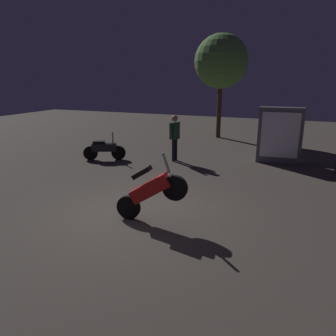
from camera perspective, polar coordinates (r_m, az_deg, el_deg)
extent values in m
plane|color=#4C443D|center=(7.75, -6.10, -8.03)|extent=(40.00, 40.00, 0.00)
cylinder|color=black|center=(7.35, -7.14, -7.07)|extent=(0.57, 0.16, 0.56)
cylinder|color=black|center=(6.79, 1.26, -3.62)|extent=(0.57, 0.16, 0.56)
cube|color=#B71414|center=(6.97, -3.12, -3.66)|extent=(0.99, 0.40, 0.76)
cube|color=black|center=(6.93, -4.72, -0.81)|extent=(0.45, 0.28, 0.32)
cylinder|color=gray|center=(6.68, -0.37, 0.96)|extent=(0.21, 0.08, 0.44)
sphere|color=#F2EABF|center=(6.73, 0.45, -1.29)|extent=(0.12, 0.12, 0.12)
cylinder|color=black|center=(12.85, -13.82, 2.63)|extent=(0.55, 0.33, 0.56)
cylinder|color=black|center=(12.68, -8.93, 2.73)|extent=(0.55, 0.33, 0.56)
cube|color=black|center=(12.70, -11.44, 3.69)|extent=(0.99, 0.68, 0.30)
cube|color=black|center=(12.69, -12.39, 4.55)|extent=(0.50, 0.40, 0.10)
cylinder|color=gray|center=(12.58, -9.95, 5.40)|extent=(0.08, 0.08, 0.45)
sphere|color=#F2EABF|center=(12.63, -9.43, 3.96)|extent=(0.12, 0.12, 0.12)
cylinder|color=black|center=(12.40, 1.41, 3.34)|extent=(0.12, 0.12, 0.87)
cylinder|color=black|center=(12.27, 0.98, 3.21)|extent=(0.12, 0.12, 0.87)
cube|color=#1E3F2D|center=(12.19, 1.22, 6.75)|extent=(0.32, 0.41, 0.65)
sphere|color=#9E7251|center=(12.12, 1.23, 8.96)|extent=(0.24, 0.24, 0.24)
cylinder|color=#1E3F2D|center=(12.38, 1.87, 7.04)|extent=(0.14, 0.21, 0.59)
cylinder|color=#1E3F2D|center=(11.99, 0.54, 6.76)|extent=(0.14, 0.21, 0.59)
cylinder|color=#4C331E|center=(17.45, 9.22, 10.36)|extent=(0.24, 0.24, 3.00)
sphere|color=#568C42|center=(17.40, 9.59, 18.47)|extent=(2.77, 2.77, 2.77)
cube|color=#595960|center=(12.72, 19.52, 5.59)|extent=(1.63, 0.61, 2.10)
cube|color=white|center=(12.44, 19.55, 5.61)|extent=(1.34, 0.13, 1.68)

